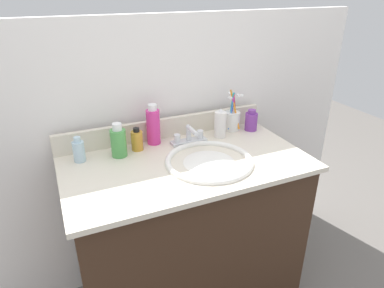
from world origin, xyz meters
name	(u,v)px	position (x,y,z in m)	size (l,w,h in m)	color
vanity_cabinet	(187,240)	(0.00, 0.00, 0.38)	(0.92, 0.49, 0.75)	#382316
countertop	(187,163)	(0.00, 0.00, 0.76)	(0.96, 0.53, 0.02)	beige
backsplash	(165,128)	(0.00, 0.25, 0.82)	(0.96, 0.02, 0.09)	beige
back_wall	(162,155)	(0.00, 0.31, 0.65)	(2.06, 0.04, 1.30)	white
sink_basin	(209,169)	(0.08, -0.04, 0.74)	(0.35, 0.35, 0.11)	white
faucet	(189,137)	(0.08, 0.15, 0.80)	(0.16, 0.10, 0.08)	silver
bottle_gel_clear	(79,151)	(-0.38, 0.17, 0.82)	(0.05, 0.05, 0.10)	silver
bottle_toner_green	(118,142)	(-0.23, 0.15, 0.84)	(0.06, 0.06, 0.14)	#4C9E4C
bottle_lotion_white	(220,124)	(0.23, 0.16, 0.83)	(0.05, 0.05, 0.14)	white
bottle_soap_pink	(153,126)	(-0.07, 0.21, 0.85)	(0.06, 0.06, 0.18)	#D8338C
bottle_oil_amber	(137,140)	(-0.15, 0.18, 0.82)	(0.05, 0.05, 0.10)	gold
bottle_cream_purple	(251,121)	(0.40, 0.17, 0.82)	(0.06, 0.06, 0.10)	#7A3899
cup_white_ceramic	(232,119)	(0.32, 0.21, 0.82)	(0.07, 0.09, 0.19)	white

